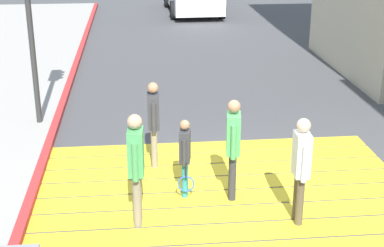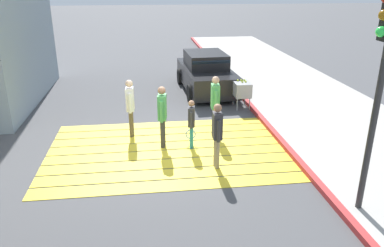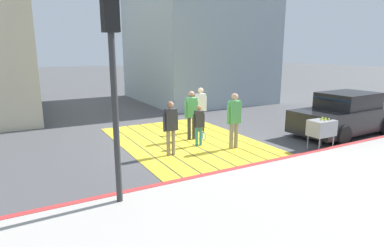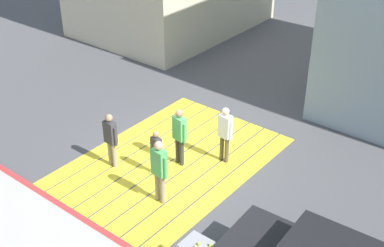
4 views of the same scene
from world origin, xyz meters
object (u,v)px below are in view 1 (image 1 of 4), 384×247
object	(u,v)px
pedestrian_adult_lead	(301,163)
pedestrian_adult_side	(154,118)
pedestrian_adult_trailing	(233,142)
pedestrian_child_with_racket	(185,154)
pedestrian_teen_behind	(136,162)

from	to	relation	value
pedestrian_adult_lead	pedestrian_adult_side	xyz separation A→B (m)	(-2.12, 2.27, -0.04)
pedestrian_adult_lead	pedestrian_adult_trailing	distance (m)	1.25
pedestrian_adult_lead	pedestrian_child_with_racket	size ratio (longest dim) A/B	1.26
pedestrian_adult_lead	pedestrian_adult_trailing	world-z (taller)	pedestrian_adult_trailing
pedestrian_adult_side	pedestrian_adult_lead	bearing A→B (deg)	-47.06
pedestrian_adult_side	pedestrian_child_with_racket	world-z (taller)	pedestrian_adult_side
pedestrian_adult_trailing	pedestrian_adult_side	distance (m)	1.86
pedestrian_adult_lead	pedestrian_teen_behind	distance (m)	2.46
pedestrian_adult_trailing	pedestrian_child_with_racket	xyz separation A→B (m)	(-0.77, 0.15, -0.23)
pedestrian_adult_side	pedestrian_child_with_racket	size ratio (longest dim) A/B	1.21
pedestrian_teen_behind	pedestrian_adult_side	bearing A→B (deg)	80.73
pedestrian_adult_lead	pedestrian_adult_trailing	size ratio (longest dim) A/B	0.99
pedestrian_adult_lead	pedestrian_adult_side	distance (m)	3.11
pedestrian_child_with_racket	pedestrian_adult_side	bearing A→B (deg)	110.52
pedestrian_adult_side	pedestrian_teen_behind	world-z (taller)	pedestrian_teen_behind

